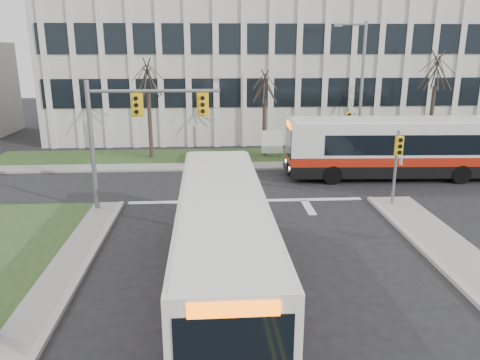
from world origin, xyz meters
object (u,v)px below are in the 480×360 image
streetlight (359,85)px  directory_sign (272,142)px  bus_main (223,244)px  bus_cross (399,149)px

streetlight → directory_sign: (-5.53, 1.30, -4.02)m
streetlight → bus_main: 19.82m
bus_main → bus_cross: (10.78, 12.93, 0.13)m
streetlight → bus_main: bearing=-118.9°
bus_main → bus_cross: bus_cross is taller
streetlight → bus_cross: bearing=-72.0°
directory_sign → bus_main: 18.78m
directory_sign → bus_main: bearing=-102.0°
streetlight → bus_main: (-9.44, -17.06, -3.57)m
streetlight → directory_sign: 6.96m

